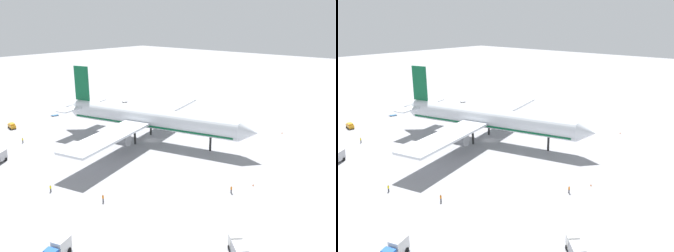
{
  "view_description": "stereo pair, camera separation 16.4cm",
  "coord_description": "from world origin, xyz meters",
  "views": [
    {
      "loc": [
        76.6,
        -80.56,
        39.41
      ],
      "look_at": [
        4.8,
        3.19,
        5.3
      ],
      "focal_mm": 37.45,
      "sensor_mm": 36.0,
      "label": 1
    },
    {
      "loc": [
        76.72,
        -80.45,
        39.41
      ],
      "look_at": [
        4.8,
        3.19,
        5.3
      ],
      "focal_mm": 37.45,
      "sensor_mm": 36.0,
      "label": 2
    }
  ],
  "objects": [
    {
      "name": "ground_plane",
      "position": [
        0.0,
        0.0,
        0.0
      ],
      "size": [
        600.0,
        600.0,
        0.0
      ],
      "primitive_type": "plane",
      "color": "gray"
    },
    {
      "name": "airliner",
      "position": [
        -1.23,
        -0.28,
        7.54
      ],
      "size": [
        71.27,
        72.17,
        23.24
      ],
      "color": "silver",
      "rests_on": "ground"
    },
    {
      "name": "service_truck_0",
      "position": [
        52.3,
        -33.68,
        1.54
      ],
      "size": [
        5.16,
        5.05,
        2.81
      ],
      "color": "white",
      "rests_on": "ground"
    },
    {
      "name": "service_truck_2",
      "position": [
        28.83,
        -53.8,
        1.58
      ],
      "size": [
        3.58,
        5.29,
        2.96
      ],
      "color": "#194CA5",
      "rests_on": "ground"
    },
    {
      "name": "service_van",
      "position": [
        -48.73,
        -23.87,
        1.03
      ],
      "size": [
        4.62,
        2.67,
        1.97
      ],
      "color": "orange",
      "rests_on": "ground"
    },
    {
      "name": "baggage_cart_0",
      "position": [
        -51.9,
        -3.78,
        0.27
      ],
      "size": [
        2.32,
        3.49,
        0.4
      ],
      "color": "#26598C",
      "rests_on": "ground"
    },
    {
      "name": "baggage_cart_1",
      "position": [
        -44.14,
        9.94,
        0.71
      ],
      "size": [
        2.58,
        2.91,
        1.3
      ],
      "color": "#595B60",
      "rests_on": "ground"
    },
    {
      "name": "baggage_cart_2",
      "position": [
        -47.95,
        32.13,
        0.26
      ],
      "size": [
        2.39,
        2.84,
        0.4
      ],
      "color": "gray",
      "rests_on": "ground"
    },
    {
      "name": "ground_worker_0",
      "position": [
        6.8,
        -41.9,
        0.83
      ],
      "size": [
        0.42,
        0.42,
        1.63
      ],
      "color": "#3F3F47",
      "rests_on": "ground"
    },
    {
      "name": "ground_worker_1",
      "position": [
        39.65,
        -14.61,
        0.9
      ],
      "size": [
        0.54,
        0.54,
        1.76
      ],
      "color": "#3F3F47",
      "rests_on": "ground"
    },
    {
      "name": "ground_worker_4",
      "position": [
        20.11,
        -36.97,
        0.9
      ],
      "size": [
        0.5,
        0.5,
        1.76
      ],
      "color": "#3F3F47",
      "rests_on": "ground"
    },
    {
      "name": "ground_worker_5",
      "position": [
        -30.51,
        -29.22,
        0.91
      ],
      "size": [
        0.56,
        0.56,
        1.78
      ],
      "color": "#3F3F47",
      "rests_on": "ground"
    },
    {
      "name": "traffic_cone_0",
      "position": [
        30.48,
        35.71,
        0.28
      ],
      "size": [
        0.36,
        0.36,
        0.55
      ],
      "primitive_type": "cone",
      "color": "orange",
      "rests_on": "ground"
    },
    {
      "name": "traffic_cone_1",
      "position": [
        -25.7,
        43.29,
        0.28
      ],
      "size": [
        0.36,
        0.36,
        0.55
      ],
      "primitive_type": "cone",
      "color": "orange",
      "rests_on": "ground"
    },
    {
      "name": "traffic_cone_2",
      "position": [
        41.92,
        -8.0,
        0.28
      ],
      "size": [
        0.36,
        0.36,
        0.55
      ],
      "primitive_type": "cone",
      "color": "orange",
      "rests_on": "ground"
    }
  ]
}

